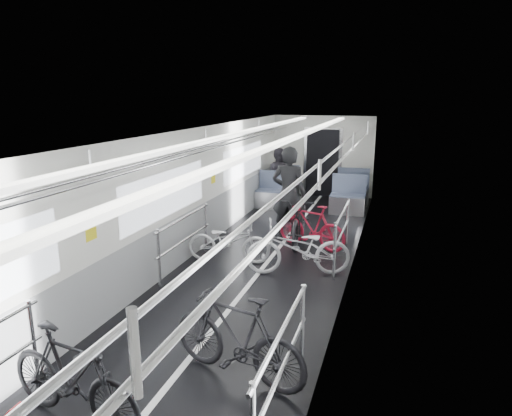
{
  "coord_description": "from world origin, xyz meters",
  "views": [
    {
      "loc": [
        2.16,
        -6.63,
        3.01
      ],
      "look_at": [
        0.0,
        0.28,
        1.2
      ],
      "focal_mm": 32.0,
      "sensor_mm": 36.0,
      "label": 1
    }
  ],
  "objects_px": {
    "bike_aisle": "(300,219)",
    "person_standing": "(289,194)",
    "bike_left_mid": "(73,377)",
    "bike_right_near": "(237,336)",
    "bike_right_mid": "(298,249)",
    "person_seated": "(278,175)",
    "bike_left_far": "(229,241)",
    "bike_right_far": "(311,226)"
  },
  "relations": [
    {
      "from": "bike_aisle",
      "to": "person_standing",
      "type": "distance_m",
      "value": 0.57
    },
    {
      "from": "bike_left_mid",
      "to": "bike_right_near",
      "type": "height_order",
      "value": "bike_right_near"
    },
    {
      "from": "bike_right_mid",
      "to": "person_seated",
      "type": "distance_m",
      "value": 5.48
    },
    {
      "from": "bike_left_far",
      "to": "person_standing",
      "type": "relative_size",
      "value": 0.77
    },
    {
      "from": "bike_right_near",
      "to": "bike_right_far",
      "type": "height_order",
      "value": "bike_right_near"
    },
    {
      "from": "bike_right_near",
      "to": "bike_right_far",
      "type": "relative_size",
      "value": 1.11
    },
    {
      "from": "bike_right_mid",
      "to": "bike_aisle",
      "type": "relative_size",
      "value": 0.94
    },
    {
      "from": "person_standing",
      "to": "bike_right_mid",
      "type": "bearing_deg",
      "value": 108.76
    },
    {
      "from": "bike_left_mid",
      "to": "person_standing",
      "type": "distance_m",
      "value": 6.11
    },
    {
      "from": "person_standing",
      "to": "bike_right_far",
      "type": "bearing_deg",
      "value": 143.55
    },
    {
      "from": "bike_right_near",
      "to": "bike_right_far",
      "type": "bearing_deg",
      "value": -164.7
    },
    {
      "from": "bike_left_far",
      "to": "bike_aisle",
      "type": "xyz_separation_m",
      "value": [
        0.99,
        1.55,
        0.09
      ]
    },
    {
      "from": "bike_right_near",
      "to": "person_standing",
      "type": "height_order",
      "value": "person_standing"
    },
    {
      "from": "bike_right_far",
      "to": "bike_aisle",
      "type": "xyz_separation_m",
      "value": [
        -0.31,
        0.33,
        0.04
      ]
    },
    {
      "from": "bike_left_far",
      "to": "bike_right_mid",
      "type": "distance_m",
      "value": 1.36
    },
    {
      "from": "bike_right_near",
      "to": "person_standing",
      "type": "distance_m",
      "value": 5.01
    },
    {
      "from": "bike_left_far",
      "to": "person_seated",
      "type": "xyz_separation_m",
      "value": [
        -0.39,
        4.98,
        0.37
      ]
    },
    {
      "from": "bike_left_far",
      "to": "person_standing",
      "type": "distance_m",
      "value": 1.89
    },
    {
      "from": "bike_right_near",
      "to": "bike_right_mid",
      "type": "relative_size",
      "value": 0.94
    },
    {
      "from": "bike_right_far",
      "to": "person_seated",
      "type": "bearing_deg",
      "value": -136.01
    },
    {
      "from": "bike_right_far",
      "to": "person_seated",
      "type": "relative_size",
      "value": 0.98
    },
    {
      "from": "bike_right_far",
      "to": "person_standing",
      "type": "height_order",
      "value": "person_standing"
    },
    {
      "from": "bike_left_mid",
      "to": "bike_aisle",
      "type": "distance_m",
      "value": 6.02
    },
    {
      "from": "bike_right_mid",
      "to": "person_standing",
      "type": "xyz_separation_m",
      "value": [
        -0.62,
        1.86,
        0.53
      ]
    },
    {
      "from": "bike_right_mid",
      "to": "bike_right_far",
      "type": "bearing_deg",
      "value": 165.04
    },
    {
      "from": "bike_right_mid",
      "to": "person_standing",
      "type": "height_order",
      "value": "person_standing"
    },
    {
      "from": "bike_right_near",
      "to": "bike_aisle",
      "type": "bearing_deg",
      "value": -161.13
    },
    {
      "from": "bike_right_far",
      "to": "person_standing",
      "type": "relative_size",
      "value": 0.76
    },
    {
      "from": "person_seated",
      "to": "bike_right_mid",
      "type": "bearing_deg",
      "value": 104.99
    },
    {
      "from": "bike_left_mid",
      "to": "bike_aisle",
      "type": "relative_size",
      "value": 0.86
    },
    {
      "from": "bike_left_mid",
      "to": "bike_right_near",
      "type": "relative_size",
      "value": 0.97
    },
    {
      "from": "bike_right_mid",
      "to": "bike_left_far",
      "type": "bearing_deg",
      "value": -115.94
    },
    {
      "from": "bike_right_near",
      "to": "bike_left_mid",
      "type": "bearing_deg",
      "value": -32.8
    },
    {
      "from": "bike_left_mid",
      "to": "bike_right_mid",
      "type": "bearing_deg",
      "value": -6.43
    },
    {
      "from": "bike_right_mid",
      "to": "person_standing",
      "type": "distance_m",
      "value": 2.03
    },
    {
      "from": "bike_left_mid",
      "to": "person_standing",
      "type": "relative_size",
      "value": 0.81
    },
    {
      "from": "person_standing",
      "to": "person_seated",
      "type": "height_order",
      "value": "person_standing"
    },
    {
      "from": "bike_left_far",
      "to": "bike_right_near",
      "type": "bearing_deg",
      "value": -166.12
    },
    {
      "from": "bike_left_far",
      "to": "person_seated",
      "type": "bearing_deg",
      "value": -3.73
    },
    {
      "from": "bike_left_far",
      "to": "bike_right_mid",
      "type": "height_order",
      "value": "bike_right_mid"
    },
    {
      "from": "bike_right_mid",
      "to": "bike_aisle",
      "type": "distance_m",
      "value": 1.8
    },
    {
      "from": "bike_left_mid",
      "to": "bike_aisle",
      "type": "height_order",
      "value": "bike_aisle"
    }
  ]
}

